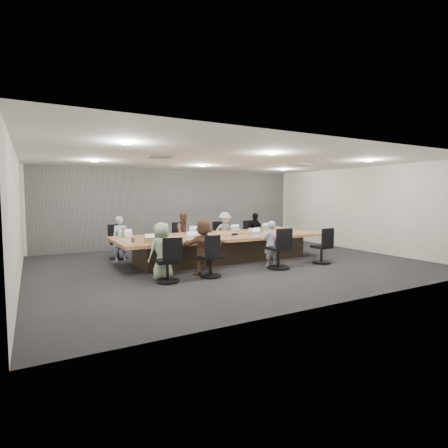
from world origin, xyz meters
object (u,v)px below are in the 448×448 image
chair_3 (249,237)px  person_3 (255,231)px  laptop_5 (194,240)px  laptop_1 (192,233)px  bottle_green_right (262,229)px  chair_2 (220,239)px  person_0 (121,239)px  person_4 (162,251)px  person_6 (270,244)px  chair_4 (167,265)px  bottle_green_left (123,233)px  chair_0 (118,245)px  person_2 (225,232)px  chair_6 (279,252)px  stapler (234,234)px  snack_packet (299,231)px  person_5 (204,247)px  conference_table (222,246)px  laptop_2 (233,230)px  laptop_6 (258,236)px  canvas_bag (277,229)px  mug_brown (133,240)px  person_1 (185,234)px  laptop_3 (264,229)px  chair_1 (180,241)px  laptop_0 (125,236)px  chair_7 (322,250)px  bottle_clear (197,233)px  laptop_4 (154,243)px

chair_3 → person_3: size_ratio=0.58×
laptop_5 → laptop_1: bearing=60.0°
bottle_green_right → chair_2: bearing=104.5°
person_0 → person_4: size_ratio=1.00×
person_3 → person_6: 3.01m
chair_4 → bottle_green_left: 2.37m
chair_0 → person_2: 3.41m
chair_6 → stapler: 1.50m
chair_2 → snack_packet: size_ratio=4.36×
laptop_5 → person_5: bearing=-98.4°
conference_table → laptop_1: (-0.60, 0.80, 0.35)m
chair_0 → bottle_green_left: 1.21m
laptop_2 → snack_packet: bearing=135.8°
laptop_2 → person_5: bearing=35.7°
chair_6 → laptop_1: bearing=118.4°
chair_0 → laptop_6: (3.24, -2.50, 0.35)m
canvas_bag → snack_packet: canvas_bag is taller
person_0 → person_3: person_0 is taller
person_2 → person_4: size_ratio=1.03×
conference_table → mug_brown: 2.71m
laptop_1 → stapler: bearing=139.3°
person_1 → person_6: person_1 is taller
laptop_3 → person_6: (-1.33, -2.15, -0.16)m
chair_2 → chair_4: size_ratio=0.97×
chair_1 → chair_4: bearing=60.6°
laptop_0 → laptop_1: 1.95m
laptop_0 → person_5: bearing=114.7°
chair_3 → chair_1: bearing=-14.7°
bottle_green_right → chair_6: bearing=-110.8°
chair_6 → chair_7: size_ratio=1.14×
chair_3 → bottle_clear: bearing=17.4°
person_1 → laptop_4: size_ratio=4.09×
stapler → person_4: bearing=-162.0°
chair_6 → person_3: size_ratio=0.69×
chair_2 → person_5: 3.69m
laptop_2 → laptop_6: 1.61m
person_2 → person_0: bearing=-170.6°
person_4 → conference_table: bearing=-161.1°
chair_0 → bottle_clear: 2.52m
stapler → snack_packet: bearing=-5.0°
laptop_3 → bottle_green_left: size_ratio=1.37×
chair_2 → chair_0: bearing=-8.1°
chair_3 → mug_brown: 5.14m
person_5 → person_6: bearing=-176.1°
person_0 → bottle_green_left: size_ratio=4.94×
chair_2 → bottle_green_left: size_ratio=2.89×
chair_7 → person_2: bearing=112.0°
person_3 → laptop_3: 0.56m
bottle_green_right → bottle_green_left: bearing=170.1°
chair_3 → laptop_2: laptop_2 is taller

